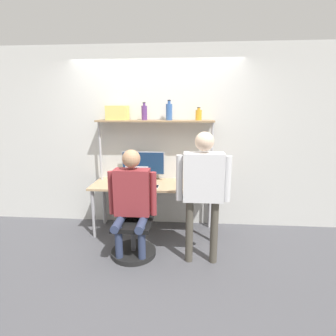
{
  "coord_description": "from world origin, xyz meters",
  "views": [
    {
      "loc": [
        0.48,
        -3.29,
        1.81
      ],
      "look_at": [
        0.24,
        -0.14,
        1.08
      ],
      "focal_mm": 28.0,
      "sensor_mm": 36.0,
      "label": 1
    }
  ],
  "objects_px": {
    "office_chair": "(134,233)",
    "storage_box": "(117,113)",
    "monitor": "(143,164)",
    "person_seated": "(132,196)",
    "person_standing": "(203,182)",
    "bottle_blue": "(169,112)",
    "bottle_purple": "(144,113)",
    "laptop": "(136,180)",
    "bottle_amber": "(199,115)",
    "cell_phone": "(156,187)"
  },
  "relations": [
    {
      "from": "cell_phone",
      "to": "office_chair",
      "type": "xyz_separation_m",
      "value": [
        -0.23,
        -0.48,
        -0.47
      ]
    },
    {
      "from": "laptop",
      "to": "office_chair",
      "type": "xyz_separation_m",
      "value": [
        0.07,
        -0.58,
        -0.54
      ]
    },
    {
      "from": "person_seated",
      "to": "person_standing",
      "type": "bearing_deg",
      "value": -5.62
    },
    {
      "from": "laptop",
      "to": "bottle_amber",
      "type": "relative_size",
      "value": 1.85
    },
    {
      "from": "monitor",
      "to": "person_seated",
      "type": "distance_m",
      "value": 0.89
    },
    {
      "from": "person_standing",
      "to": "person_seated",
      "type": "bearing_deg",
      "value": 174.38
    },
    {
      "from": "cell_phone",
      "to": "bottle_amber",
      "type": "bearing_deg",
      "value": 29.57
    },
    {
      "from": "laptop",
      "to": "bottle_amber",
      "type": "height_order",
      "value": "bottle_amber"
    },
    {
      "from": "laptop",
      "to": "bottle_blue",
      "type": "distance_m",
      "value": 1.08
    },
    {
      "from": "bottle_purple",
      "to": "storage_box",
      "type": "distance_m",
      "value": 0.39
    },
    {
      "from": "bottle_amber",
      "to": "storage_box",
      "type": "relative_size",
      "value": 0.59
    },
    {
      "from": "person_seated",
      "to": "monitor",
      "type": "bearing_deg",
      "value": 90.26
    },
    {
      "from": "office_chair",
      "to": "storage_box",
      "type": "relative_size",
      "value": 2.94
    },
    {
      "from": "storage_box",
      "to": "cell_phone",
      "type": "bearing_deg",
      "value": -28.88
    },
    {
      "from": "laptop",
      "to": "storage_box",
      "type": "distance_m",
      "value": 1.01
    },
    {
      "from": "office_chair",
      "to": "bottle_amber",
      "type": "xyz_separation_m",
      "value": [
        0.81,
        0.81,
        1.45
      ]
    },
    {
      "from": "monitor",
      "to": "bottle_purple",
      "type": "distance_m",
      "value": 0.76
    },
    {
      "from": "monitor",
      "to": "bottle_amber",
      "type": "bearing_deg",
      "value": -1.09
    },
    {
      "from": "monitor",
      "to": "person_standing",
      "type": "height_order",
      "value": "person_standing"
    },
    {
      "from": "person_standing",
      "to": "bottle_purple",
      "type": "height_order",
      "value": "bottle_purple"
    },
    {
      "from": "cell_phone",
      "to": "person_seated",
      "type": "distance_m",
      "value": 0.58
    },
    {
      "from": "laptop",
      "to": "office_chair",
      "type": "distance_m",
      "value": 0.79
    },
    {
      "from": "bottle_amber",
      "to": "storage_box",
      "type": "xyz_separation_m",
      "value": [
        -1.17,
        0.0,
        0.02
      ]
    },
    {
      "from": "person_seated",
      "to": "bottle_blue",
      "type": "relative_size",
      "value": 4.75
    },
    {
      "from": "storage_box",
      "to": "bottle_blue",
      "type": "bearing_deg",
      "value": -0.0
    },
    {
      "from": "bottle_purple",
      "to": "storage_box",
      "type": "xyz_separation_m",
      "value": [
        -0.39,
        0.0,
        -0.01
      ]
    },
    {
      "from": "monitor",
      "to": "office_chair",
      "type": "height_order",
      "value": "monitor"
    },
    {
      "from": "laptop",
      "to": "office_chair",
      "type": "relative_size",
      "value": 0.37
    },
    {
      "from": "person_standing",
      "to": "bottle_amber",
      "type": "relative_size",
      "value": 8.66
    },
    {
      "from": "person_standing",
      "to": "bottle_amber",
      "type": "distance_m",
      "value": 1.18
    },
    {
      "from": "cell_phone",
      "to": "person_seated",
      "type": "xyz_separation_m",
      "value": [
        -0.23,
        -0.53,
        0.04
      ]
    },
    {
      "from": "storage_box",
      "to": "bottle_purple",
      "type": "bearing_deg",
      "value": 0.0
    },
    {
      "from": "person_standing",
      "to": "monitor",
      "type": "bearing_deg",
      "value": 131.58
    },
    {
      "from": "monitor",
      "to": "cell_phone",
      "type": "relative_size",
      "value": 4.28
    },
    {
      "from": "office_chair",
      "to": "bottle_blue",
      "type": "height_order",
      "value": "bottle_blue"
    },
    {
      "from": "monitor",
      "to": "bottle_amber",
      "type": "height_order",
      "value": "bottle_amber"
    },
    {
      "from": "laptop",
      "to": "person_standing",
      "type": "bearing_deg",
      "value": -37.77
    },
    {
      "from": "bottle_amber",
      "to": "cell_phone",
      "type": "bearing_deg",
      "value": -150.43
    },
    {
      "from": "bottle_blue",
      "to": "storage_box",
      "type": "height_order",
      "value": "bottle_blue"
    },
    {
      "from": "laptop",
      "to": "storage_box",
      "type": "bearing_deg",
      "value": 141.72
    },
    {
      "from": "bottle_blue",
      "to": "bottle_purple",
      "type": "relative_size",
      "value": 1.13
    },
    {
      "from": "cell_phone",
      "to": "storage_box",
      "type": "xyz_separation_m",
      "value": [
        -0.59,
        0.33,
        1.0
      ]
    },
    {
      "from": "storage_box",
      "to": "laptop",
      "type": "bearing_deg",
      "value": -38.28
    },
    {
      "from": "office_chair",
      "to": "bottle_blue",
      "type": "relative_size",
      "value": 3.17
    },
    {
      "from": "bottle_purple",
      "to": "storage_box",
      "type": "bearing_deg",
      "value": 180.0
    },
    {
      "from": "person_seated",
      "to": "bottle_purple",
      "type": "relative_size",
      "value": 5.36
    },
    {
      "from": "cell_phone",
      "to": "bottle_purple",
      "type": "bearing_deg",
      "value": 121.5
    },
    {
      "from": "bottle_amber",
      "to": "storage_box",
      "type": "height_order",
      "value": "storage_box"
    },
    {
      "from": "laptop",
      "to": "cell_phone",
      "type": "bearing_deg",
      "value": -17.79
    },
    {
      "from": "person_standing",
      "to": "cell_phone",
      "type": "bearing_deg",
      "value": 135.06
    }
  ]
}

